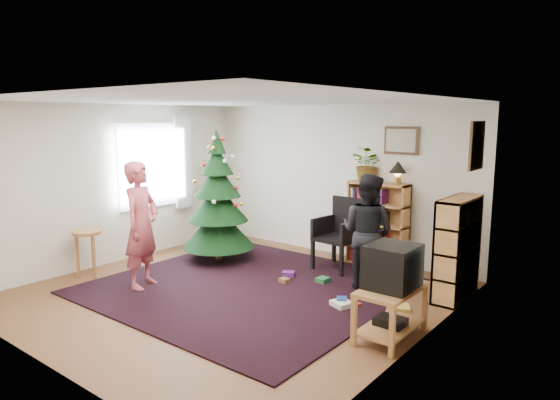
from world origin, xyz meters
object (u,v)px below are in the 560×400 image
Objects in this scene: picture_right at (477,146)px; person_standing at (141,225)px; bookshelf_right at (457,247)px; potted_plant at (368,164)px; tv_stand at (391,308)px; crt_tv at (392,266)px; bookshelf_back at (378,223)px; armchair at (342,231)px; person_by_chair at (367,232)px; table_lamp at (398,169)px; picture_back at (401,140)px; christmas_tree at (218,207)px; stool at (87,241)px.

person_standing is (-3.62, -2.32, -1.09)m from picture_right.
potted_plant reaches higher than bookshelf_right.
crt_tv reaches higher than tv_stand.
bookshelf_back is 1.20× the size of armchair.
picture_right is 0.38× the size of person_by_chair.
table_lamp is (2.32, 2.91, 0.68)m from person_standing.
picture_back is 0.51× the size of armchair.
picture_right is 1.49m from table_lamp.
person_by_chair is at bearing 128.09° from tv_stand.
christmas_tree reaches higher than table_lamp.
person_standing is at bearing -124.71° from bookshelf_back.
picture_back is at bearing 44.63° from stool.
christmas_tree is at bearing -150.90° from table_lamp.
picture_back is at bearing 31.70° from christmas_tree.
armchair is (-1.69, 1.80, -0.19)m from crt_tv.
table_lamp is (0.50, 0.00, -0.04)m from potted_plant.
armchair is 0.97m from person_by_chair.
table_lamp is at bearing -80.62° from picture_back.
bookshelf_right is 2.02m from potted_plant.
bookshelf_back reaches higher than tv_stand.
tv_stand is at bearing -59.56° from bookshelf_back.
potted_plant is 1.58× the size of table_lamp.
armchair is at bearing 44.45° from stool.
crt_tv is 4.45m from stool.
picture_right reaches higher than person_standing.
picture_back is 1.70m from person_by_chair.
person_standing is at bearing -147.33° from picture_right.
bookshelf_back is 1.00× the size of bookshelf_right.
tv_stand is (-0.12, -1.62, -0.34)m from bookshelf_right.
stool is (-4.63, -2.53, -1.43)m from picture_right.
christmas_tree is at bearing -149.56° from armchair.
person_by_chair is at bearing 128.01° from crt_tv.
armchair is at bearing 25.66° from christmas_tree.
potted_plant reaches higher than crt_tv.
potted_plant reaches higher than armchair.
crt_tv is 3.42m from person_standing.
tv_stand is at bearing -15.08° from christmas_tree.
bookshelf_back is at bearing 120.44° from tv_stand.
stool is (-4.49, -2.45, -0.14)m from bookshelf_right.
person_standing is (1.01, 0.21, 0.34)m from stool.
stool is (-3.02, -3.12, -0.14)m from bookshelf_back.
picture_right is 1.93m from potted_plant.
bookshelf_right is at bearing 85.67° from crt_tv.
bookshelf_right is (-0.14, -0.08, -1.29)m from picture_right.
picture_back reaches higher than bookshelf_right.
stool is 1.23× the size of potted_plant.
person_standing is at bearing -169.59° from crt_tv.
picture_right is 1.09× the size of potted_plant.
potted_plant is (0.14, 0.49, 0.99)m from armchair.
bookshelf_back is at bearing -180.00° from table_lamp.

